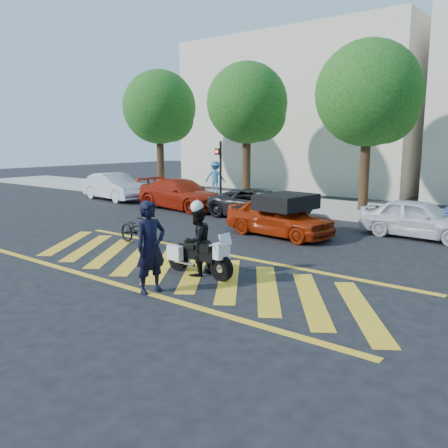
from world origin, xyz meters
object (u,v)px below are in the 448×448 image
Objects in this scene: police_motorcycle at (198,255)px; parked_far_left at (114,187)px; red_convertible at (279,217)px; officer_bike at (151,247)px; parked_mid_left at (260,204)px; officer_moto at (197,241)px; bicycle at (138,230)px; parked_mid_right at (419,219)px; parked_left at (181,194)px.

parked_far_left is at bearing 150.81° from police_motorcycle.
red_convertible is at bearing -95.96° from parked_far_left.
officer_bike is 10.26m from parked_mid_left.
parked_far_left is (-13.28, 8.16, -0.12)m from officer_moto.
bicycle is at bearing 150.80° from red_convertible.
officer_moto is 5.41m from red_convertible.
officer_bike reaches higher than bicycle.
parked_mid_right is (2.82, 9.58, -0.35)m from officer_bike.
parked_left is (-4.35, 6.60, 0.23)m from bicycle.
parked_mid_right reaches higher than bicycle.
parked_far_left reaches higher than parked_mid_right.
parked_far_left reaches higher than bicycle.
red_convertible is 7.59m from parked_left.
officer_bike reaches higher than parked_left.
parked_mid_right is (2.91, 7.97, 0.16)m from police_motorcycle.
bicycle is at bearing 138.77° from parked_mid_right.
officer_bike is 10.00m from parked_mid_right.
bicycle is 4.83m from red_convertible.
bicycle is 0.47× the size of parked_mid_right.
parked_mid_left is at bearing -85.58° from parked_left.
parked_far_left reaches higher than police_motorcycle.
parked_mid_left is at bearing 6.09° from bicycle.
parked_far_left is 5.22m from parked_left.
police_motorcycle is at bearing -130.16° from parked_left.
parked_left is at bearing 137.77° from police_motorcycle.
officer_bike is 1.70m from police_motorcycle.
parked_mid_left is (-3.57, 7.97, 0.12)m from police_motorcycle.
parked_mid_left is (-3.65, 9.58, -0.38)m from officer_bike.
red_convertible is at bearing -105.96° from parked_left.
parked_left is 10.99m from parked_mid_right.
officer_bike reaches higher than red_convertible.
officer_bike is at bearing -159.57° from parked_mid_left.
bicycle is at bearing -118.39° from parked_far_left.
officer_bike reaches higher than parked_mid_right.
bicycle is 0.41× the size of parked_mid_left.
red_convertible is (-1.05, 6.94, -0.34)m from officer_bike.
officer_moto is at bearing -172.06° from police_motorcycle.
bicycle is 9.37m from parked_mid_right.
officer_moto reaches higher than parked_mid_right.
officer_moto is at bearing -164.01° from red_convertible.
officer_bike reaches higher than officer_moto.
parked_far_left reaches higher than parked_left.
police_motorcycle is 0.53× the size of red_convertible.
parked_mid_left is at bearing -153.63° from officer_moto.
bicycle is at bearing 178.07° from parked_mid_left.
officer_moto is 0.35× the size of parked_left.
parked_left reaches higher than bicycle.
bicycle is 1.07× the size of officer_moto.
officer_bike is at bearing -119.15° from parked_far_left.
police_motorcycle is (3.74, -1.37, 0.02)m from bicycle.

